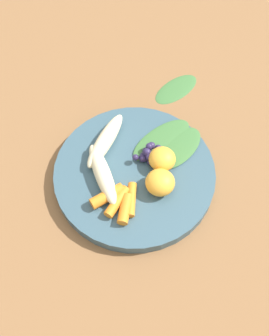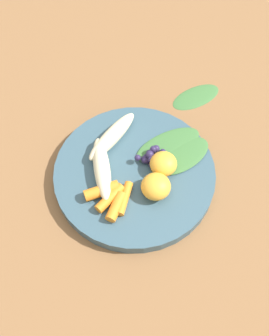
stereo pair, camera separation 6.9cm
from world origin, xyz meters
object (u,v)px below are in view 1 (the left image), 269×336
Objects in this scene: bowl at (134,174)px; kale_leaf_stray at (176,88)px; orange_segment_near at (162,159)px; banana_peeled_left at (103,174)px; banana_peeled_right at (105,140)px.

kale_leaf_stray is at bearing -17.30° from bowl.
bowl is 0.06m from orange_segment_near.
bowl is 0.06m from banana_peeled_left.
kale_leaf_stray is at bearing -5.91° from orange_segment_near.
banana_peeled_left is 0.26m from kale_leaf_stray.
banana_peeled_left is at bearing 23.49° from banana_peeled_right.
banana_peeled_right is 0.11m from orange_segment_near.
banana_peeled_left and banana_peeled_right have the same top height.
kale_leaf_stray is at bearing 127.44° from banana_peeled_left.
banana_peeled_left is at bearing -163.32° from kale_leaf_stray.
orange_segment_near is 0.20m from kale_leaf_stray.
banana_peeled_right reaches higher than bowl.
kale_leaf_stray is (0.19, -0.02, -0.04)m from orange_segment_near.
banana_peeled_right reaches higher than kale_leaf_stray.
banana_peeled_right is at bearing 72.60° from orange_segment_near.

